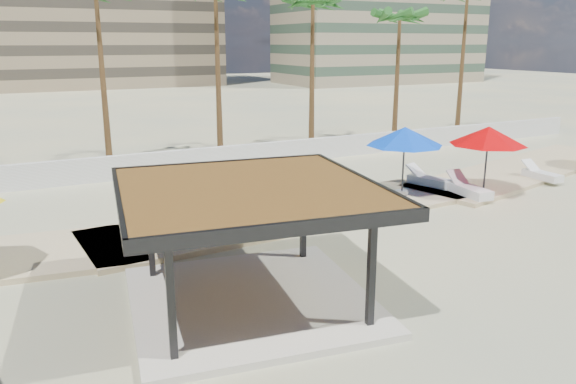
% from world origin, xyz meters
% --- Properties ---
extents(ground, '(200.00, 200.00, 0.00)m').
position_xyz_m(ground, '(0.00, 0.00, 0.00)').
color(ground, '#CBBD86').
rests_on(ground, ground).
extents(promenade, '(44.45, 7.97, 0.24)m').
position_xyz_m(promenade, '(2.00, 7.67, 0.06)').
color(promenade, '#C6B284').
rests_on(promenade, ground).
extents(boundary_wall, '(56.00, 0.30, 1.20)m').
position_xyz_m(boundary_wall, '(0.00, 16.00, 0.60)').
color(boundary_wall, silver).
rests_on(boundary_wall, ground).
extents(pavilion_central, '(6.98, 6.98, 3.12)m').
position_xyz_m(pavilion_central, '(-2.63, 0.92, 1.86)').
color(pavilion_central, beige).
rests_on(pavilion_central, ground).
extents(umbrella_c, '(3.63, 3.63, 2.86)m').
position_xyz_m(umbrella_c, '(10.33, 5.80, 2.64)').
color(umbrella_c, beige).
rests_on(umbrella_c, promenade).
extents(umbrella_d, '(4.12, 4.12, 2.87)m').
position_xyz_m(umbrella_d, '(7.09, 7.25, 2.64)').
color(umbrella_d, beige).
rests_on(umbrella_d, promenade).
extents(lounger_b, '(0.96, 2.37, 0.87)m').
position_xyz_m(lounger_b, '(9.52, 5.85, 0.39)').
color(lounger_b, silver).
rests_on(lounger_b, promenade).
extents(lounger_c, '(1.35, 2.32, 0.84)m').
position_xyz_m(lounger_c, '(9.17, 7.91, 0.38)').
color(lounger_c, silver).
rests_on(lounger_c, promenade).
extents(lounger_d, '(0.72, 2.04, 0.77)m').
position_xyz_m(lounger_d, '(14.72, 6.46, 0.36)').
color(lounger_d, silver).
rests_on(lounger_d, promenade).
extents(palm_f, '(3.00, 3.00, 9.53)m').
position_xyz_m(palm_f, '(9.00, 18.60, 8.35)').
color(palm_f, brown).
rests_on(palm_f, ground).
extents(palm_g, '(3.00, 3.00, 8.82)m').
position_xyz_m(palm_g, '(15.00, 18.20, 7.68)').
color(palm_g, brown).
rests_on(palm_g, ground).
extents(palm_h, '(3.00, 3.00, 10.38)m').
position_xyz_m(palm_h, '(21.00, 18.80, 9.15)').
color(palm_h, brown).
rests_on(palm_h, ground).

